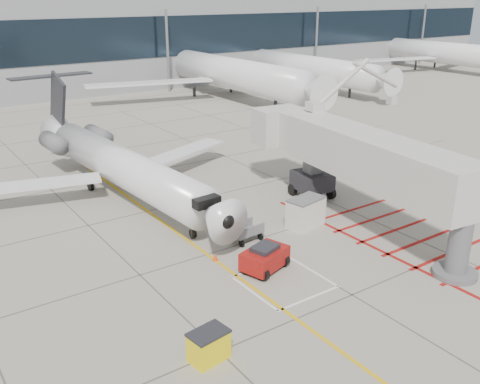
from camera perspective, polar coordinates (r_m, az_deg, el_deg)
ground_plane at (r=30.63m, az=6.46°, el=-7.64°), size 260.00×260.00×0.00m
regional_jet at (r=37.90m, az=-11.07°, el=4.07°), size 25.41×31.15×7.78m
jet_bridge at (r=34.37m, az=14.11°, el=2.45°), size 12.10×21.47×8.18m
pushback_tug at (r=29.56m, az=2.65°, el=-6.94°), size 3.02×2.37×1.54m
spill_bin at (r=23.05m, az=-3.36°, el=-16.03°), size 1.71×1.26×1.37m
baggage_cart at (r=32.84m, az=0.68°, el=-4.28°), size 2.03×1.38×1.22m
ground_power_unit at (r=35.02m, az=7.01°, el=-2.17°), size 2.67×1.85×1.94m
cone_nose at (r=30.78m, az=-2.66°, el=-6.91°), size 0.31×0.31×0.44m
cone_side at (r=36.63m, az=5.31°, el=-2.22°), size 0.40×0.40×0.55m
terminal_building at (r=94.66m, az=-17.99°, el=15.14°), size 180.00×28.00×14.00m
terminal_glass_band at (r=81.31m, az=-14.95°, el=15.40°), size 180.00×0.10×6.00m
bg_aircraft_c at (r=78.89m, az=-2.12°, el=14.78°), size 38.79×43.10×12.93m
bg_aircraft_d at (r=87.85m, az=6.36°, el=14.77°), size 34.21×38.01×11.40m
bg_aircraft_e at (r=113.67m, az=20.31°, el=15.15°), size 36.31×40.35×12.10m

